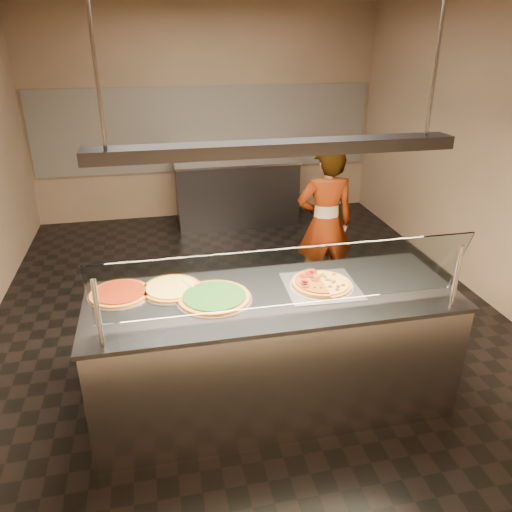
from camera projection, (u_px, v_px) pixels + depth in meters
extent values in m
cube|color=black|center=(246.00, 308.00, 5.15)|extent=(5.00, 6.00, 0.02)
cube|color=tan|center=(206.00, 115.00, 7.21)|extent=(5.00, 0.02, 3.00)
cube|color=tan|center=(398.00, 358.00, 1.84)|extent=(5.00, 0.02, 3.00)
cube|color=tan|center=(490.00, 151.00, 5.00)|extent=(0.02, 6.00, 3.00)
cube|color=silver|center=(206.00, 129.00, 7.26)|extent=(4.90, 0.02, 1.20)
cube|color=#B7B7BC|center=(273.00, 352.00, 3.66)|extent=(2.54, 0.90, 0.90)
cube|color=#3B3B40|center=(273.00, 297.00, 3.47)|extent=(2.58, 0.94, 0.03)
cylinder|color=#B7B7BC|center=(98.00, 314.00, 2.80)|extent=(0.03, 0.03, 0.44)
cylinder|color=#B7B7BC|center=(456.00, 277.00, 3.23)|extent=(0.03, 0.03, 0.44)
cube|color=white|center=(288.00, 278.00, 3.04)|extent=(2.34, 0.18, 0.47)
cube|color=silver|center=(321.00, 286.00, 3.58)|extent=(0.53, 0.53, 0.01)
cylinder|color=silver|center=(321.00, 285.00, 3.57)|extent=(0.45, 0.45, 0.01)
cylinder|color=#58100B|center=(313.00, 271.00, 3.67)|extent=(0.06, 0.06, 0.01)
cylinder|color=#58100B|center=(309.00, 272.00, 3.65)|extent=(0.06, 0.06, 0.01)
cylinder|color=#58100B|center=(310.00, 276.00, 3.61)|extent=(0.06, 0.06, 0.01)
cylinder|color=#58100B|center=(303.00, 276.00, 3.61)|extent=(0.06, 0.06, 0.01)
cylinder|color=#58100B|center=(315.00, 279.00, 3.56)|extent=(0.06, 0.06, 0.01)
cylinder|color=#58100B|center=(304.00, 281.00, 3.53)|extent=(0.06, 0.06, 0.01)
cylinder|color=#58100B|center=(304.00, 283.00, 3.50)|extent=(0.06, 0.06, 0.01)
cylinder|color=#58100B|center=(305.00, 285.00, 3.47)|extent=(0.06, 0.06, 0.01)
cube|color=#19590F|center=(319.00, 277.00, 3.59)|extent=(0.02, 0.02, 0.01)
cube|color=#19590F|center=(313.00, 276.00, 3.60)|extent=(0.02, 0.02, 0.01)
cube|color=#19590F|center=(307.00, 275.00, 3.61)|extent=(0.02, 0.02, 0.01)
cube|color=#19590F|center=(314.00, 279.00, 3.55)|extent=(0.02, 0.02, 0.01)
cube|color=#19590F|center=(315.00, 280.00, 3.53)|extent=(0.02, 0.02, 0.01)
cube|color=#19590F|center=(306.00, 286.00, 3.46)|extent=(0.02, 0.02, 0.01)
cube|color=#19590F|center=(315.00, 286.00, 3.45)|extent=(0.02, 0.02, 0.01)
cube|color=#19590F|center=(321.00, 287.00, 3.45)|extent=(0.01, 0.02, 0.01)
sphere|color=#513014|center=(330.00, 286.00, 3.50)|extent=(0.03, 0.03, 0.03)
sphere|color=#513014|center=(337.00, 289.00, 3.46)|extent=(0.03, 0.03, 0.03)
sphere|color=#513014|center=(338.00, 286.00, 3.50)|extent=(0.03, 0.03, 0.03)
sphere|color=#513014|center=(343.00, 285.00, 3.52)|extent=(0.03, 0.03, 0.03)
sphere|color=#513014|center=(333.00, 282.00, 3.56)|extent=(0.03, 0.03, 0.03)
sphere|color=#513014|center=(334.00, 281.00, 3.57)|extent=(0.03, 0.03, 0.03)
sphere|color=#513014|center=(329.00, 280.00, 3.59)|extent=(0.03, 0.03, 0.03)
sphere|color=#513014|center=(327.00, 279.00, 3.59)|extent=(0.03, 0.03, 0.03)
sphere|color=#513014|center=(334.00, 274.00, 3.67)|extent=(0.03, 0.03, 0.03)
sphere|color=#513014|center=(324.00, 276.00, 3.64)|extent=(0.03, 0.03, 0.03)
sphere|color=#513014|center=(322.00, 274.00, 3.67)|extent=(0.03, 0.03, 0.03)
sphere|color=#513014|center=(320.00, 276.00, 3.64)|extent=(0.03, 0.03, 0.03)
cylinder|color=silver|center=(214.00, 299.00, 3.41)|extent=(0.52, 0.52, 0.01)
cylinder|color=#9D591D|center=(214.00, 297.00, 3.40)|extent=(0.49, 0.49, 0.02)
cylinder|color=black|center=(214.00, 295.00, 3.40)|extent=(0.43, 0.43, 0.01)
cylinder|color=silver|center=(172.00, 289.00, 3.53)|extent=(0.45, 0.45, 0.01)
cylinder|color=#9D591D|center=(172.00, 288.00, 3.52)|extent=(0.42, 0.42, 0.02)
cylinder|color=#E5C150|center=(172.00, 286.00, 3.52)|extent=(0.36, 0.36, 0.01)
cylinder|color=silver|center=(120.00, 294.00, 3.46)|extent=(0.44, 0.44, 0.01)
cylinder|color=#9D591D|center=(120.00, 293.00, 3.46)|extent=(0.41, 0.41, 0.02)
cylinder|color=#6C1003|center=(119.00, 291.00, 3.45)|extent=(0.36, 0.36, 0.01)
cube|color=#B7B7BC|center=(208.00, 286.00, 3.52)|extent=(0.17, 0.16, 0.00)
cylinder|color=tan|center=(188.00, 284.00, 3.55)|extent=(0.08, 0.14, 0.02)
cube|color=#3B3B40|center=(236.00, 192.00, 7.30)|extent=(1.72, 0.70, 0.90)
cube|color=#B7B7BC|center=(236.00, 161.00, 7.10)|extent=(1.76, 0.74, 0.03)
imported|color=#252227|center=(325.00, 224.00, 5.07)|extent=(0.61, 0.42, 1.62)
cube|color=#3B3B40|center=(276.00, 148.00, 3.04)|extent=(2.30, 0.18, 0.08)
cylinder|color=#B7B7BC|center=(94.00, 53.00, 2.63)|extent=(0.02, 0.02, 1.01)
cylinder|color=#B7B7BC|center=(438.00, 50.00, 3.01)|extent=(0.02, 0.02, 1.01)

